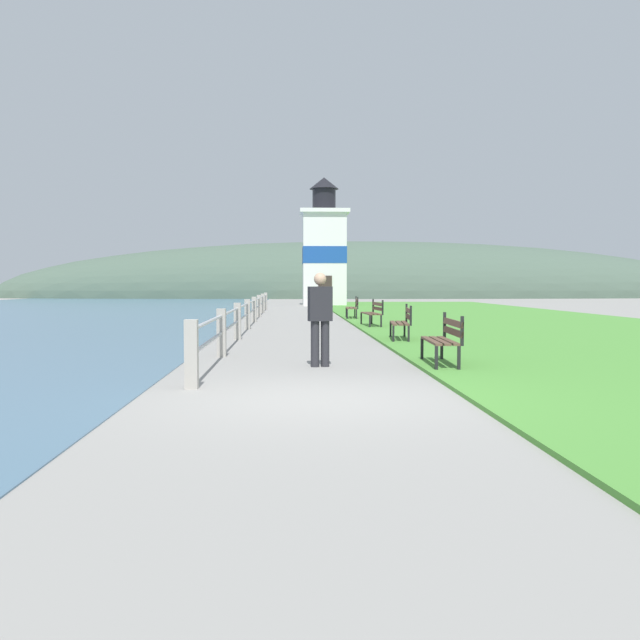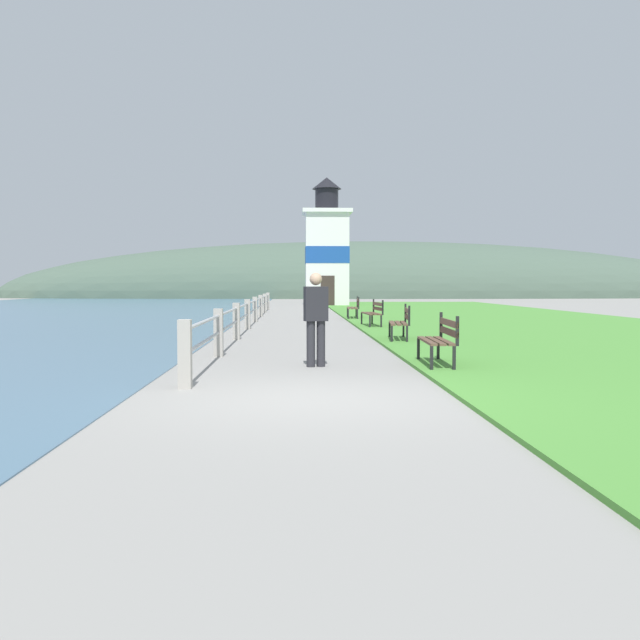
{
  "view_description": "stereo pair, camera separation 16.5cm",
  "coord_description": "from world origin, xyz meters",
  "px_view_note": "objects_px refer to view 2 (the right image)",
  "views": [
    {
      "loc": [
        -0.37,
        -8.98,
        1.47
      ],
      "look_at": [
        0.6,
        13.97,
        0.3
      ],
      "focal_mm": 40.0,
      "sensor_mm": 36.0,
      "label": 1
    },
    {
      "loc": [
        -0.21,
        -8.99,
        1.47
      ],
      "look_at": [
        0.6,
        13.97,
        0.3
      ],
      "focal_mm": 40.0,
      "sensor_mm": 36.0,
      "label": 2
    }
  ],
  "objects_px": {
    "person_strolling": "(316,316)",
    "park_bench_near": "(440,337)",
    "park_bench_by_lighthouse": "(354,306)",
    "park_bench_midway": "(402,320)",
    "park_bench_far": "(374,311)",
    "lighthouse": "(327,251)"
  },
  "relations": [
    {
      "from": "park_bench_near",
      "to": "person_strolling",
      "type": "distance_m",
      "value": 2.22
    },
    {
      "from": "park_bench_near",
      "to": "person_strolling",
      "type": "xyz_separation_m",
      "value": [
        -2.18,
        0.19,
        0.36
      ]
    },
    {
      "from": "person_strolling",
      "to": "park_bench_near",
      "type": "bearing_deg",
      "value": -105.48
    },
    {
      "from": "park_bench_far",
      "to": "lighthouse",
      "type": "distance_m",
      "value": 24.3
    },
    {
      "from": "park_bench_midway",
      "to": "park_bench_far",
      "type": "xyz_separation_m",
      "value": [
        -0.06,
        5.9,
        0.0
      ]
    },
    {
      "from": "park_bench_midway",
      "to": "lighthouse",
      "type": "height_order",
      "value": "lighthouse"
    },
    {
      "from": "park_bench_near",
      "to": "lighthouse",
      "type": "relative_size",
      "value": 0.2
    },
    {
      "from": "park_bench_far",
      "to": "park_bench_midway",
      "type": "bearing_deg",
      "value": 87.27
    },
    {
      "from": "park_bench_midway",
      "to": "park_bench_far",
      "type": "distance_m",
      "value": 5.9
    },
    {
      "from": "lighthouse",
      "to": "park_bench_near",
      "type": "bearing_deg",
      "value": -89.34
    },
    {
      "from": "park_bench_far",
      "to": "person_strolling",
      "type": "distance_m",
      "value": 11.58
    },
    {
      "from": "park_bench_midway",
      "to": "park_bench_by_lighthouse",
      "type": "distance_m",
      "value": 11.46
    },
    {
      "from": "park_bench_by_lighthouse",
      "to": "park_bench_midway",
      "type": "bearing_deg",
      "value": 94.52
    },
    {
      "from": "park_bench_midway",
      "to": "lighthouse",
      "type": "distance_m",
      "value": 30.16
    },
    {
      "from": "park_bench_midway",
      "to": "park_bench_by_lighthouse",
      "type": "relative_size",
      "value": 0.87
    },
    {
      "from": "park_bench_midway",
      "to": "park_bench_by_lighthouse",
      "type": "bearing_deg",
      "value": -83.05
    },
    {
      "from": "person_strolling",
      "to": "park_bench_far",
      "type": "bearing_deg",
      "value": -21.85
    },
    {
      "from": "park_bench_near",
      "to": "lighthouse",
      "type": "height_order",
      "value": "lighthouse"
    },
    {
      "from": "lighthouse",
      "to": "person_strolling",
      "type": "bearing_deg",
      "value": -92.86
    },
    {
      "from": "park_bench_near",
      "to": "park_bench_by_lighthouse",
      "type": "relative_size",
      "value": 0.84
    },
    {
      "from": "park_bench_by_lighthouse",
      "to": "lighthouse",
      "type": "height_order",
      "value": "lighthouse"
    },
    {
      "from": "park_bench_near",
      "to": "lighthouse",
      "type": "xyz_separation_m",
      "value": [
        -0.41,
        35.62,
        3.13
      ]
    }
  ]
}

